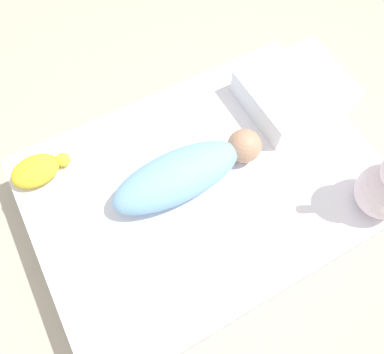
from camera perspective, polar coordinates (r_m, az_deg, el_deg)
name	(u,v)px	position (r m, az deg, el deg)	size (l,w,h in m)	color
ground_plane	(204,205)	(1.49, 1.89, -4.33)	(12.00, 12.00, 0.00)	#B2A893
bed_mattress	(205,194)	(1.39, 2.03, -2.63)	(1.19, 0.86, 0.22)	white
swaddled_baby	(186,172)	(1.23, -0.90, 0.70)	(0.55, 0.19, 0.14)	#7FB7E5
pillow	(295,91)	(1.48, 15.39, 12.47)	(0.37, 0.31, 0.11)	white
turtle_plush	(37,170)	(1.37, -22.49, 1.01)	(0.20, 0.12, 0.07)	yellow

